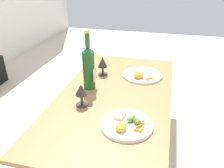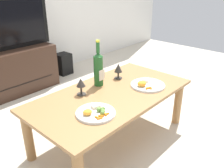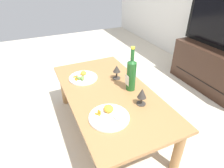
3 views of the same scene
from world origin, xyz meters
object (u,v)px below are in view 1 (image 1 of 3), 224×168
at_px(dinner_plate_left, 127,124).
at_px(dinner_plate_right, 142,75).
at_px(goblet_left, 81,91).
at_px(dining_table, 115,103).
at_px(wine_bottle, 89,66).
at_px(goblet_right, 103,63).

relative_size(dinner_plate_left, dinner_plate_right, 0.93).
bearing_deg(dinner_plate_left, goblet_left, 66.14).
xyz_separation_m(dining_table, wine_bottle, (0.04, 0.18, 0.22)).
distance_m(wine_bottle, goblet_left, 0.23).
height_order(goblet_right, dinner_plate_right, goblet_right).
distance_m(wine_bottle, goblet_right, 0.23).
distance_m(dinner_plate_left, dinner_plate_right, 0.60).
height_order(wine_bottle, dinner_plate_left, wine_bottle).
bearing_deg(goblet_left, dining_table, -41.76).
bearing_deg(goblet_left, dinner_plate_right, -31.08).
bearing_deg(dining_table, goblet_left, 138.24).
relative_size(wine_bottle, goblet_right, 2.73).
relative_size(dining_table, dinner_plate_left, 4.93).
height_order(dining_table, goblet_left, goblet_left).
bearing_deg(dining_table, wine_bottle, 77.18).
distance_m(dining_table, dinner_plate_left, 0.34).
xyz_separation_m(dinner_plate_left, dinner_plate_right, (0.60, 0.00, 0.00)).
bearing_deg(dinner_plate_right, dinner_plate_left, -179.58).
distance_m(goblet_right, dinner_plate_right, 0.30).
relative_size(wine_bottle, goblet_left, 2.84).
bearing_deg(wine_bottle, dinner_plate_left, -137.42).
xyz_separation_m(dining_table, goblet_right, (0.26, 0.16, 0.16)).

